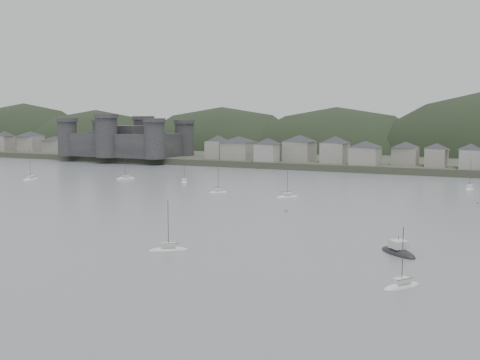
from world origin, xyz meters
The scene contains 9 objects.
ground centered at (0.00, 0.00, 0.00)m, with size 900.00×900.00×0.00m, color slate.
far_shore_land centered at (0.00, 295.00, 1.50)m, with size 900.00×250.00×3.00m, color #383D2D.
forested_ridge centered at (4.83, 269.40, -11.28)m, with size 851.55×103.94×102.57m.
castle centered at (-120.00, 179.80, 10.96)m, with size 66.00×43.00×20.00m.
waterfront_town centered at (50.59, 183.34, 8.66)m, with size 451.48×28.46×12.92m.
sailboat_lead centered at (-38.67, 107.36, 0.18)m, with size 5.94×7.45×10.06m.
moored_fleet centered at (-16.85, 59.78, 0.18)m, with size 235.18×173.66×12.71m.
motor_launch_near centered at (53.32, 29.94, 0.28)m, with size 8.77×8.65×4.14m.
mooring_buoys centered at (8.29, 73.17, 0.15)m, with size 193.78×85.96×0.70m.
Camera 1 is at (72.85, -72.25, 24.10)m, focal length 43.60 mm.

